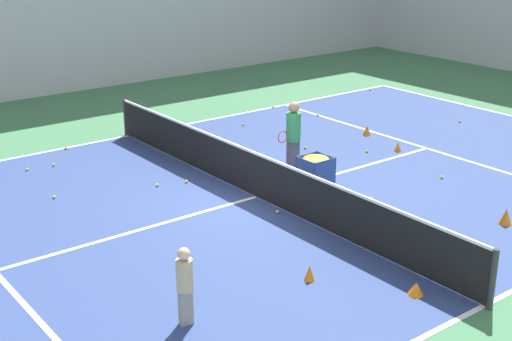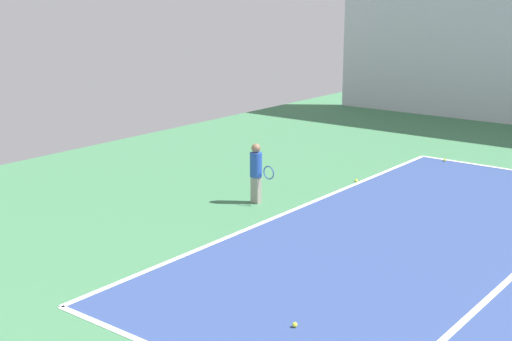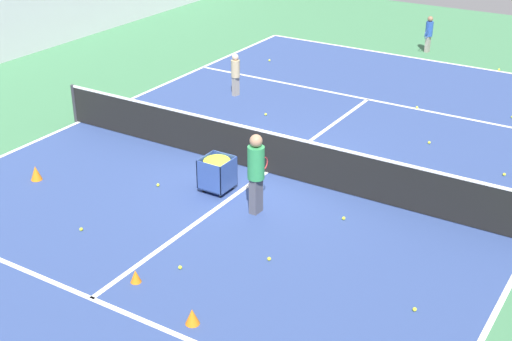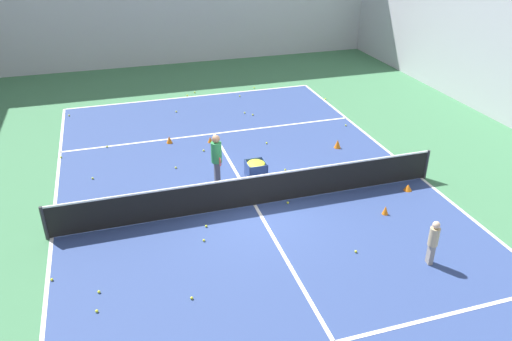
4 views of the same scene
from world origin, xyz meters
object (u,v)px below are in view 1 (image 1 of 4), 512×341
child_midcourt (185,281)px  training_cone_1 (367,130)px  tennis_net (256,174)px  training_cone_0 (416,289)px  coach_at_net (293,132)px  ball_cart (316,166)px

child_midcourt → training_cone_1: (-5.22, 9.20, -0.58)m
tennis_net → training_cone_1: 5.59m
tennis_net → training_cone_1: size_ratio=43.92×
training_cone_0 → coach_at_net: bearing=158.4°
tennis_net → training_cone_1: (-1.81, 5.27, -0.39)m
tennis_net → training_cone_0: size_ratio=45.21×
tennis_net → coach_at_net: size_ratio=6.99×
child_midcourt → ball_cart: child_midcourt is taller
child_midcourt → tennis_net: bearing=51.8°
ball_cart → training_cone_1: 4.57m
coach_at_net → child_midcourt: coach_at_net is taller
tennis_net → child_midcourt: bearing=-49.1°
tennis_net → training_cone_0: 4.95m
coach_at_net → tennis_net: bearing=27.0°
coach_at_net → child_midcourt: (4.17, -5.61, -0.26)m
child_midcourt → ball_cart: 6.03m
coach_at_net → ball_cart: bearing=75.6°
child_midcourt → training_cone_0: 3.73m
tennis_net → training_cone_0: tennis_net is taller
child_midcourt → training_cone_1: size_ratio=4.61×
child_midcourt → training_cone_1: bearing=40.4°
coach_at_net → training_cone_1: (-1.05, 3.59, -0.84)m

